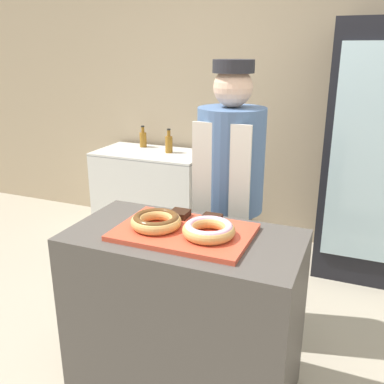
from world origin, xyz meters
TOP-DOWN VIEW (x-y plane):
  - wall_back at (0.00, 2.13)m, footprint 8.00×0.06m
  - display_counter at (0.00, 0.00)m, footprint 1.11×0.58m
  - serving_tray at (0.00, 0.00)m, footprint 0.63×0.42m
  - donut_chocolate_glaze at (-0.13, -0.02)m, footprint 0.24×0.24m
  - donut_light_glaze at (0.13, -0.02)m, footprint 0.24×0.24m
  - brownie_back_left at (-0.09, 0.14)m, footprint 0.09×0.09m
  - brownie_back_right at (0.09, 0.14)m, footprint 0.09×0.09m
  - baker_person at (0.03, 0.61)m, footprint 0.39×0.39m
  - beverage_fridge at (0.77, 1.76)m, footprint 0.62×0.63m
  - chest_freezer at (-1.11, 1.76)m, footprint 1.03×0.57m
  - bottle_amber at (-1.27, 1.92)m, footprint 0.07×0.07m
  - bottle_amber_b at (-0.94, 1.80)m, footprint 0.07×0.07m

SIDE VIEW (x-z plane):
  - chest_freezer at x=-1.11m, z-range 0.00..0.81m
  - display_counter at x=0.00m, z-range 0.00..0.89m
  - baker_person at x=0.03m, z-range 0.04..1.70m
  - bottle_amber at x=-1.27m, z-range 0.78..0.99m
  - bottle_amber_b at x=-0.94m, z-range 0.78..1.00m
  - serving_tray at x=0.00m, z-range 0.89..0.91m
  - brownie_back_left at x=-0.09m, z-range 0.91..0.94m
  - brownie_back_right at x=0.09m, z-range 0.91..0.94m
  - donut_chocolate_glaze at x=-0.13m, z-range 0.91..0.98m
  - donut_light_glaze at x=0.13m, z-range 0.91..0.98m
  - beverage_fridge at x=0.77m, z-range 0.00..1.92m
  - wall_back at x=0.00m, z-range 0.00..2.70m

